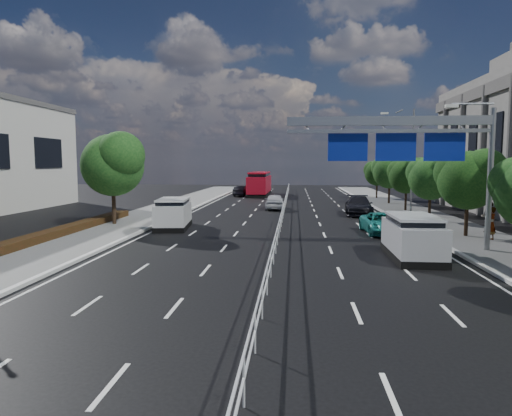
{
  "coord_description": "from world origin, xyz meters",
  "views": [
    {
      "loc": [
        0.89,
        -13.58,
        4.5
      ],
      "look_at": [
        -0.88,
        7.59,
        2.4
      ],
      "focal_mm": 32.0,
      "sensor_mm": 36.0,
      "label": 1
    }
  ],
  "objects_px": {
    "red_bus": "(260,183)",
    "pedestrian_b": "(489,217)",
    "white_minivan": "(173,214)",
    "near_car_silver": "(275,201)",
    "silver_minivan": "(413,237)",
    "near_car_dark": "(241,191)",
    "pedestrian_a": "(491,223)",
    "parked_car_teal": "(382,223)",
    "parked_car_dark": "(359,206)",
    "overhead_gantry": "(412,141)"
  },
  "relations": [
    {
      "from": "silver_minivan",
      "to": "pedestrian_b",
      "type": "distance_m",
      "value": 10.19
    },
    {
      "from": "near_car_dark",
      "to": "near_car_silver",
      "type": "bearing_deg",
      "value": 112.75
    },
    {
      "from": "red_bus",
      "to": "overhead_gantry",
      "type": "bearing_deg",
      "value": -74.08
    },
    {
      "from": "pedestrian_a",
      "to": "pedestrian_b",
      "type": "bearing_deg",
      "value": -148.98
    },
    {
      "from": "white_minivan",
      "to": "pedestrian_b",
      "type": "xyz_separation_m",
      "value": [
        20.55,
        -1.12,
        0.09
      ]
    },
    {
      "from": "white_minivan",
      "to": "pedestrian_a",
      "type": "height_order",
      "value": "white_minivan"
    },
    {
      "from": "pedestrian_b",
      "to": "silver_minivan",
      "type": "bearing_deg",
      "value": 46.7
    },
    {
      "from": "red_bus",
      "to": "pedestrian_b",
      "type": "distance_m",
      "value": 37.88
    },
    {
      "from": "near_car_silver",
      "to": "parked_car_dark",
      "type": "height_order",
      "value": "parked_car_dark"
    },
    {
      "from": "near_car_silver",
      "to": "near_car_dark",
      "type": "relative_size",
      "value": 1.06
    },
    {
      "from": "parked_car_dark",
      "to": "pedestrian_b",
      "type": "height_order",
      "value": "pedestrian_b"
    },
    {
      "from": "red_bus",
      "to": "white_minivan",
      "type": "bearing_deg",
      "value": -95.19
    },
    {
      "from": "parked_car_teal",
      "to": "pedestrian_a",
      "type": "xyz_separation_m",
      "value": [
        5.52,
        -2.75,
        0.43
      ]
    },
    {
      "from": "red_bus",
      "to": "silver_minivan",
      "type": "distance_m",
      "value": 42.87
    },
    {
      "from": "red_bus",
      "to": "pedestrian_b",
      "type": "xyz_separation_m",
      "value": [
        17.06,
        -33.82,
        -0.59
      ]
    },
    {
      "from": "white_minivan",
      "to": "pedestrian_a",
      "type": "distance_m",
      "value": 19.88
    },
    {
      "from": "overhead_gantry",
      "to": "red_bus",
      "type": "relative_size",
      "value": 0.94
    },
    {
      "from": "pedestrian_b",
      "to": "red_bus",
      "type": "bearing_deg",
      "value": -66.03
    },
    {
      "from": "near_car_silver",
      "to": "parked_car_teal",
      "type": "distance_m",
      "value": 16.71
    },
    {
      "from": "overhead_gantry",
      "to": "pedestrian_a",
      "type": "xyz_separation_m",
      "value": [
        5.28,
        2.97,
        -4.52
      ]
    },
    {
      "from": "red_bus",
      "to": "near_car_dark",
      "type": "bearing_deg",
      "value": -143.48
    },
    {
      "from": "red_bus",
      "to": "near_car_silver",
      "type": "distance_m",
      "value": 19.38
    },
    {
      "from": "overhead_gantry",
      "to": "pedestrian_a",
      "type": "distance_m",
      "value": 7.55
    },
    {
      "from": "silver_minivan",
      "to": "pedestrian_a",
      "type": "xyz_separation_m",
      "value": [
        5.52,
        4.75,
        0.08
      ]
    },
    {
      "from": "overhead_gantry",
      "to": "parked_car_dark",
      "type": "bearing_deg",
      "value": 90.83
    },
    {
      "from": "near_car_dark",
      "to": "pedestrian_b",
      "type": "xyz_separation_m",
      "value": [
        19.42,
        -32.13,
        0.41
      ]
    },
    {
      "from": "near_car_dark",
      "to": "parked_car_dark",
      "type": "bearing_deg",
      "value": 126.45
    },
    {
      "from": "white_minivan",
      "to": "pedestrian_a",
      "type": "relative_size",
      "value": 2.61
    },
    {
      "from": "silver_minivan",
      "to": "parked_car_teal",
      "type": "distance_m",
      "value": 7.51
    },
    {
      "from": "white_minivan",
      "to": "near_car_silver",
      "type": "xyz_separation_m",
      "value": [
        6.43,
        13.57,
        -0.25
      ]
    },
    {
      "from": "red_bus",
      "to": "pedestrian_a",
      "type": "bearing_deg",
      "value": -65.67
    },
    {
      "from": "silver_minivan",
      "to": "white_minivan",
      "type": "bearing_deg",
      "value": 148.17
    },
    {
      "from": "silver_minivan",
      "to": "near_car_dark",
      "type": "bearing_deg",
      "value": 108.45
    },
    {
      "from": "overhead_gantry",
      "to": "parked_car_dark",
      "type": "relative_size",
      "value": 1.85
    },
    {
      "from": "near_car_silver",
      "to": "white_minivan",
      "type": "bearing_deg",
      "value": 62.38
    },
    {
      "from": "parked_car_dark",
      "to": "parked_car_teal",
      "type": "bearing_deg",
      "value": -85.19
    },
    {
      "from": "red_bus",
      "to": "silver_minivan",
      "type": "relative_size",
      "value": 2.2
    },
    {
      "from": "overhead_gantry",
      "to": "silver_minivan",
      "type": "distance_m",
      "value": 4.93
    },
    {
      "from": "parked_car_dark",
      "to": "near_car_silver",
      "type": "bearing_deg",
      "value": 155.6
    },
    {
      "from": "near_car_dark",
      "to": "pedestrian_b",
      "type": "distance_m",
      "value": 37.54
    },
    {
      "from": "overhead_gantry",
      "to": "white_minivan",
      "type": "xyz_separation_m",
      "value": [
        -14.17,
        7.09,
        -4.59
      ]
    },
    {
      "from": "parked_car_dark",
      "to": "pedestrian_b",
      "type": "xyz_separation_m",
      "value": [
        6.62,
        -10.49,
        0.3
      ]
    },
    {
      "from": "near_car_silver",
      "to": "silver_minivan",
      "type": "height_order",
      "value": "silver_minivan"
    },
    {
      "from": "silver_minivan",
      "to": "parked_car_dark",
      "type": "xyz_separation_m",
      "value": [
        0.0,
        18.24,
        -0.21
      ]
    },
    {
      "from": "overhead_gantry",
      "to": "pedestrian_a",
      "type": "height_order",
      "value": "overhead_gantry"
    },
    {
      "from": "near_car_dark",
      "to": "parked_car_teal",
      "type": "xyz_separation_m",
      "value": [
        12.8,
        -32.38,
        -0.03
      ]
    },
    {
      "from": "overhead_gantry",
      "to": "near_car_dark",
      "type": "relative_size",
      "value": 2.43
    },
    {
      "from": "pedestrian_a",
      "to": "overhead_gantry",
      "type": "bearing_deg",
      "value": -9.41
    },
    {
      "from": "overhead_gantry",
      "to": "silver_minivan",
      "type": "bearing_deg",
      "value": -97.7
    },
    {
      "from": "red_bus",
      "to": "parked_car_teal",
      "type": "height_order",
      "value": "red_bus"
    }
  ]
}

